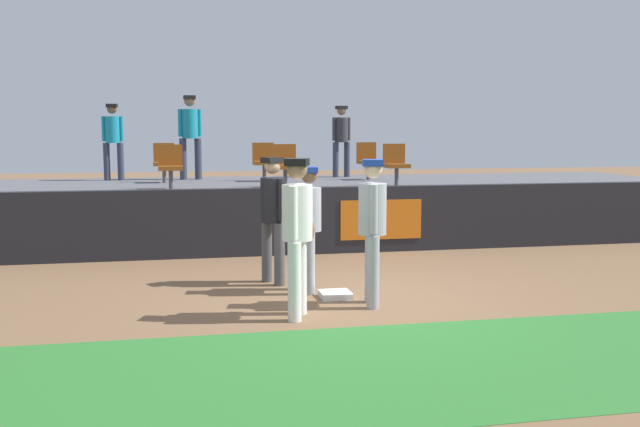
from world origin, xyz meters
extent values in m
plane|color=brown|center=(0.00, 0.00, 0.00)|extent=(60.00, 60.00, 0.00)
cube|color=#2D722D|center=(0.00, -2.64, 0.00)|extent=(18.00, 2.80, 0.01)
cube|color=white|center=(-0.03, 0.18, 0.04)|extent=(0.40, 0.40, 0.08)
cylinder|color=white|center=(-0.63, -0.54, 0.46)|extent=(0.16, 0.16, 0.92)
cylinder|color=white|center=(-0.75, -0.85, 0.46)|extent=(0.16, 0.16, 0.92)
cylinder|color=white|center=(-0.69, -0.70, 1.24)|extent=(0.46, 0.46, 0.65)
sphere|color=#8C6647|center=(-0.69, -0.70, 1.74)|extent=(0.24, 0.24, 0.24)
cube|color=black|center=(-0.69, -0.70, 1.82)|extent=(0.33, 0.33, 0.08)
cylinder|color=white|center=(-0.61, -0.50, 1.26)|extent=(0.09, 0.09, 0.60)
cylinder|color=white|center=(-0.76, -0.90, 1.26)|extent=(0.09, 0.09, 0.60)
ellipsoid|color=brown|center=(-0.51, -0.54, 1.00)|extent=(0.18, 0.23, 0.28)
cylinder|color=#9EA3AD|center=(0.36, -0.15, 0.45)|extent=(0.15, 0.15, 0.90)
cylinder|color=#9EA3AD|center=(0.29, -0.47, 0.45)|extent=(0.15, 0.15, 0.90)
cylinder|color=#9EA3AD|center=(0.33, -0.31, 1.22)|extent=(0.41, 0.41, 0.63)
sphere|color=beige|center=(0.33, -0.31, 1.71)|extent=(0.24, 0.24, 0.24)
cube|color=#193899|center=(0.33, -0.31, 1.79)|extent=(0.29, 0.29, 0.08)
cylinder|color=#9EA3AD|center=(0.37, -0.10, 1.24)|extent=(0.09, 0.09, 0.59)
cylinder|color=#9EA3AD|center=(0.29, -0.51, 1.24)|extent=(0.09, 0.09, 0.59)
cylinder|color=#9EA3AD|center=(-0.28, 0.74, 0.42)|extent=(0.14, 0.14, 0.84)
cylinder|color=#9EA3AD|center=(-0.32, 0.44, 0.42)|extent=(0.14, 0.14, 0.84)
cylinder|color=#9EA3AD|center=(-0.30, 0.59, 1.13)|extent=(0.37, 0.37, 0.59)
sphere|color=brown|center=(-0.30, 0.59, 1.59)|extent=(0.22, 0.22, 0.22)
cube|color=#193899|center=(-0.30, 0.59, 1.66)|extent=(0.26, 0.26, 0.08)
cylinder|color=#9EA3AD|center=(-0.27, 0.79, 1.15)|extent=(0.09, 0.09, 0.55)
cylinder|color=#9EA3AD|center=(-0.33, 0.40, 1.15)|extent=(0.09, 0.09, 0.55)
cylinder|color=#4C4C51|center=(-0.78, 1.36, 0.44)|extent=(0.15, 0.15, 0.89)
cylinder|color=#4C4C51|center=(-0.64, 1.07, 0.44)|extent=(0.15, 0.15, 0.89)
cylinder|color=black|center=(-0.71, 1.22, 1.20)|extent=(0.46, 0.46, 0.63)
sphere|color=tan|center=(-0.71, 1.22, 1.69)|extent=(0.23, 0.23, 0.23)
cube|color=black|center=(-0.71, 1.22, 1.77)|extent=(0.33, 0.33, 0.08)
cylinder|color=black|center=(-0.80, 1.40, 1.22)|extent=(0.09, 0.09, 0.59)
cylinder|color=black|center=(-0.62, 1.03, 1.22)|extent=(0.09, 0.09, 0.59)
cube|color=black|center=(0.00, 3.58, 0.59)|extent=(18.00, 0.24, 1.19)
cube|color=orange|center=(1.56, 3.46, 0.59)|extent=(1.50, 0.02, 0.71)
cube|color=#59595E|center=(0.00, 6.15, 0.54)|extent=(18.00, 4.80, 1.08)
cylinder|color=#4C4C51|center=(2.31, 4.95, 1.28)|extent=(0.08, 0.08, 0.40)
cube|color=#8C4714|center=(2.31, 4.95, 1.48)|extent=(0.45, 0.44, 0.08)
cube|color=#8C4714|center=(2.31, 5.14, 1.72)|extent=(0.45, 0.06, 0.40)
cylinder|color=#4C4C51|center=(2.23, 6.75, 1.28)|extent=(0.08, 0.08, 0.40)
cube|color=#8C4714|center=(2.23, 6.75, 1.48)|extent=(0.45, 0.44, 0.08)
cube|color=#8C4714|center=(2.23, 6.94, 1.72)|extent=(0.45, 0.06, 0.40)
cylinder|color=#4C4C51|center=(0.05, 4.95, 1.28)|extent=(0.08, 0.08, 0.40)
cube|color=#8C4714|center=(0.05, 4.95, 1.48)|extent=(0.48, 0.44, 0.08)
cube|color=#8C4714|center=(0.05, 5.14, 1.72)|extent=(0.48, 0.06, 0.40)
cylinder|color=#4C4C51|center=(-2.13, 4.95, 1.28)|extent=(0.08, 0.08, 0.40)
cube|color=#8C4714|center=(-2.13, 4.95, 1.48)|extent=(0.45, 0.44, 0.08)
cube|color=#8C4714|center=(-2.13, 5.14, 1.72)|extent=(0.45, 0.06, 0.40)
cylinder|color=#4C4C51|center=(-2.27, 6.75, 1.28)|extent=(0.08, 0.08, 0.40)
cube|color=#8C4714|center=(-2.27, 6.75, 1.48)|extent=(0.44, 0.44, 0.08)
cube|color=#8C4714|center=(-2.27, 6.94, 1.72)|extent=(0.44, 0.06, 0.40)
cylinder|color=#4C4C51|center=(-0.13, 6.75, 1.28)|extent=(0.08, 0.08, 0.40)
cube|color=#8C4714|center=(-0.13, 6.75, 1.48)|extent=(0.47, 0.44, 0.08)
cube|color=#8C4714|center=(-0.13, 6.94, 1.72)|extent=(0.47, 0.06, 0.40)
cylinder|color=#33384C|center=(-1.52, 7.69, 1.54)|extent=(0.16, 0.16, 0.93)
cylinder|color=#33384C|center=(-1.86, 7.66, 1.54)|extent=(0.16, 0.16, 0.93)
cylinder|color=teal|center=(-1.69, 7.68, 2.33)|extent=(0.39, 0.39, 0.65)
sphere|color=#8C6647|center=(-1.69, 7.68, 2.84)|extent=(0.24, 0.24, 0.24)
cube|color=black|center=(-1.69, 7.68, 2.92)|extent=(0.28, 0.28, 0.08)
cylinder|color=teal|center=(-1.48, 7.70, 2.35)|extent=(0.09, 0.09, 0.61)
cylinder|color=teal|center=(-1.91, 7.66, 2.35)|extent=(0.09, 0.09, 0.61)
cylinder|color=#33384C|center=(-3.23, 7.73, 1.49)|extent=(0.14, 0.14, 0.83)
cylinder|color=#33384C|center=(-3.53, 7.75, 1.49)|extent=(0.14, 0.14, 0.83)
cylinder|color=teal|center=(-3.38, 7.74, 2.20)|extent=(0.35, 0.35, 0.59)
sphere|color=brown|center=(-3.38, 7.74, 2.66)|extent=(0.22, 0.22, 0.22)
cube|color=black|center=(-3.38, 7.74, 2.73)|extent=(0.25, 0.25, 0.08)
cylinder|color=teal|center=(-3.19, 7.72, 2.22)|extent=(0.08, 0.08, 0.55)
cylinder|color=teal|center=(-3.57, 7.76, 2.22)|extent=(0.08, 0.08, 0.55)
cylinder|color=#33384C|center=(2.00, 7.87, 1.49)|extent=(0.14, 0.14, 0.83)
cylinder|color=#33384C|center=(1.71, 7.80, 1.49)|extent=(0.14, 0.14, 0.83)
cylinder|color=#333338|center=(1.85, 7.84, 2.20)|extent=(0.38, 0.38, 0.58)
sphere|color=#8C6647|center=(1.85, 7.84, 2.66)|extent=(0.22, 0.22, 0.22)
cube|color=black|center=(1.85, 7.84, 2.73)|extent=(0.27, 0.27, 0.08)
cylinder|color=#333338|center=(2.04, 7.88, 2.22)|extent=(0.08, 0.08, 0.55)
cylinder|color=#333338|center=(1.67, 7.79, 2.22)|extent=(0.08, 0.08, 0.55)
camera|label=1|loc=(-2.07, -8.76, 2.18)|focal=40.06mm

